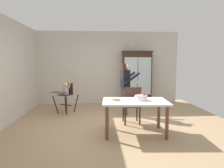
{
  "coord_description": "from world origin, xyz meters",
  "views": [
    {
      "loc": [
        -0.38,
        -4.94,
        1.59
      ],
      "look_at": [
        0.02,
        0.7,
        0.95
      ],
      "focal_mm": 32.08,
      "sensor_mm": 36.0,
      "label": 1
    }
  ],
  "objects_px": {
    "birthday_cake": "(141,98)",
    "serving_bowl": "(116,99)",
    "high_chair_with_toddler": "(66,92)",
    "dining_chair_far_side": "(132,103)",
    "dining_table": "(135,105)",
    "adult_person": "(125,82)",
    "china_cabinet": "(137,78)",
    "ceramic_vase": "(131,48)"
  },
  "relations": [
    {
      "from": "dining_chair_far_side",
      "to": "dining_table",
      "type": "bearing_deg",
      "value": 85.39
    },
    {
      "from": "high_chair_with_toddler",
      "to": "dining_chair_far_side",
      "type": "height_order",
      "value": "dining_chair_far_side"
    },
    {
      "from": "dining_table",
      "to": "dining_chair_far_side",
      "type": "bearing_deg",
      "value": 85.74
    },
    {
      "from": "high_chair_with_toddler",
      "to": "china_cabinet",
      "type": "bearing_deg",
      "value": 58.61
    },
    {
      "from": "dining_table",
      "to": "china_cabinet",
      "type": "bearing_deg",
      "value": 78.38
    },
    {
      "from": "adult_person",
      "to": "serving_bowl",
      "type": "distance_m",
      "value": 1.65
    },
    {
      "from": "dining_table",
      "to": "birthday_cake",
      "type": "relative_size",
      "value": 5.2
    },
    {
      "from": "ceramic_vase",
      "to": "dining_table",
      "type": "relative_size",
      "value": 0.19
    },
    {
      "from": "birthday_cake",
      "to": "dining_chair_far_side",
      "type": "height_order",
      "value": "dining_chair_far_side"
    },
    {
      "from": "dining_table",
      "to": "birthday_cake",
      "type": "bearing_deg",
      "value": 13.94
    },
    {
      "from": "dining_table",
      "to": "serving_bowl",
      "type": "height_order",
      "value": "serving_bowl"
    },
    {
      "from": "ceramic_vase",
      "to": "dining_chair_far_side",
      "type": "bearing_deg",
      "value": -98.77
    },
    {
      "from": "ceramic_vase",
      "to": "china_cabinet",
      "type": "bearing_deg",
      "value": -1.02
    },
    {
      "from": "high_chair_with_toddler",
      "to": "birthday_cake",
      "type": "xyz_separation_m",
      "value": [
        1.93,
        -1.88,
        0.14
      ]
    },
    {
      "from": "ceramic_vase",
      "to": "adult_person",
      "type": "bearing_deg",
      "value": -105.76
    },
    {
      "from": "dining_chair_far_side",
      "to": "china_cabinet",
      "type": "bearing_deg",
      "value": -103.91
    },
    {
      "from": "high_chair_with_toddler",
      "to": "serving_bowl",
      "type": "xyz_separation_m",
      "value": [
        1.38,
        -1.87,
        0.11
      ]
    },
    {
      "from": "adult_person",
      "to": "dining_chair_far_side",
      "type": "bearing_deg",
      "value": 172.97
    },
    {
      "from": "birthday_cake",
      "to": "dining_table",
      "type": "bearing_deg",
      "value": -166.06
    },
    {
      "from": "china_cabinet",
      "to": "ceramic_vase",
      "type": "distance_m",
      "value": 1.12
    },
    {
      "from": "ceramic_vase",
      "to": "serving_bowl",
      "type": "xyz_separation_m",
      "value": [
        -0.84,
        -3.03,
        -1.32
      ]
    },
    {
      "from": "high_chair_with_toddler",
      "to": "adult_person",
      "type": "distance_m",
      "value": 1.86
    },
    {
      "from": "china_cabinet",
      "to": "serving_bowl",
      "type": "relative_size",
      "value": 10.94
    },
    {
      "from": "dining_chair_far_side",
      "to": "birthday_cake",
      "type": "bearing_deg",
      "value": 97.77
    },
    {
      "from": "high_chair_with_toddler",
      "to": "serving_bowl",
      "type": "bearing_deg",
      "value": -20.49
    },
    {
      "from": "china_cabinet",
      "to": "high_chair_with_toddler",
      "type": "bearing_deg",
      "value": -154.61
    },
    {
      "from": "adult_person",
      "to": "dining_table",
      "type": "bearing_deg",
      "value": 170.38
    },
    {
      "from": "adult_person",
      "to": "birthday_cake",
      "type": "xyz_separation_m",
      "value": [
        0.12,
        -1.59,
        -0.17
      ]
    },
    {
      "from": "china_cabinet",
      "to": "adult_person",
      "type": "distance_m",
      "value": 1.57
    },
    {
      "from": "high_chair_with_toddler",
      "to": "birthday_cake",
      "type": "bearing_deg",
      "value": -11.0
    },
    {
      "from": "china_cabinet",
      "to": "dining_table",
      "type": "distance_m",
      "value": 3.15
    },
    {
      "from": "dining_table",
      "to": "dining_chair_far_side",
      "type": "relative_size",
      "value": 1.52
    },
    {
      "from": "serving_bowl",
      "to": "dining_chair_far_side",
      "type": "xyz_separation_m",
      "value": [
        0.47,
        0.61,
        -0.21
      ]
    },
    {
      "from": "dining_table",
      "to": "serving_bowl",
      "type": "bearing_deg",
      "value": 174.45
    },
    {
      "from": "high_chair_with_toddler",
      "to": "dining_table",
      "type": "height_order",
      "value": "high_chair_with_toddler"
    },
    {
      "from": "adult_person",
      "to": "birthday_cake",
      "type": "relative_size",
      "value": 5.47
    },
    {
      "from": "adult_person",
      "to": "serving_bowl",
      "type": "height_order",
      "value": "adult_person"
    },
    {
      "from": "high_chair_with_toddler",
      "to": "ceramic_vase",
      "type": "bearing_deg",
      "value": 60.74
    },
    {
      "from": "birthday_cake",
      "to": "serving_bowl",
      "type": "xyz_separation_m",
      "value": [
        -0.56,
        0.01,
        -0.03
      ]
    },
    {
      "from": "ceramic_vase",
      "to": "serving_bowl",
      "type": "relative_size",
      "value": 1.5
    },
    {
      "from": "adult_person",
      "to": "ceramic_vase",
      "type": "bearing_deg",
      "value": -24.95
    },
    {
      "from": "birthday_cake",
      "to": "serving_bowl",
      "type": "relative_size",
      "value": 1.56
    }
  ]
}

